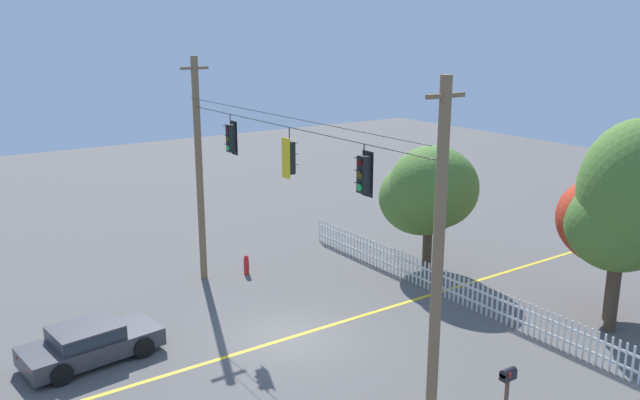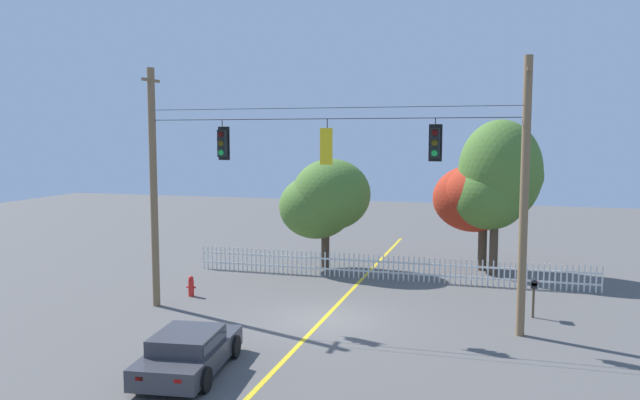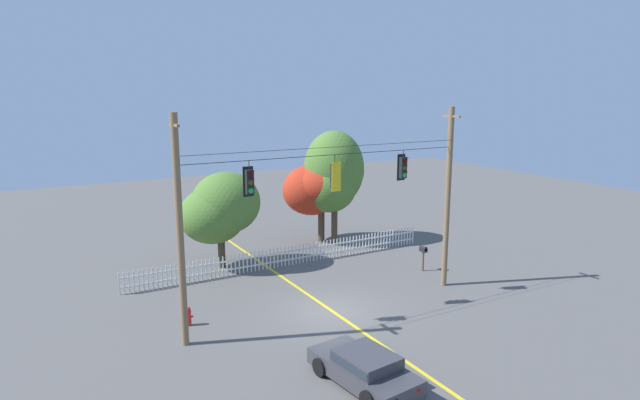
{
  "view_description": "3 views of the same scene",
  "coord_description": "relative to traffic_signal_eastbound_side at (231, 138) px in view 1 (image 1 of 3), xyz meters",
  "views": [
    {
      "loc": [
        16.67,
        -10.32,
        9.69
      ],
      "look_at": [
        0.42,
        0.91,
        4.58
      ],
      "focal_mm": 36.97,
      "sensor_mm": 36.0,
      "label": 1
    },
    {
      "loc": [
        5.67,
        -20.46,
        6.29
      ],
      "look_at": [
        -0.52,
        1.37,
        4.0
      ],
      "focal_mm": 35.29,
      "sensor_mm": 36.0,
      "label": 2
    },
    {
      "loc": [
        -11.47,
        -19.21,
        9.55
      ],
      "look_at": [
        0.16,
        1.32,
        4.73
      ],
      "focal_mm": 30.43,
      "sensor_mm": 36.0,
      "label": 3
    }
  ],
  "objects": [
    {
      "name": "ground",
      "position": [
        3.71,
        -0.01,
        -6.06
      ],
      "size": [
        80.0,
        80.0,
        0.0
      ],
      "primitive_type": "plane",
      "color": "#565451"
    },
    {
      "name": "lane_centerline_stripe",
      "position": [
        3.71,
        -0.01,
        -6.06
      ],
      "size": [
        0.16,
        36.0,
        0.01
      ],
      "primitive_type": "cube",
      "color": "gold",
      "rests_on": "ground"
    },
    {
      "name": "signal_support_span",
      "position": [
        3.71,
        -0.01,
        -1.59
      ],
      "size": [
        13.24,
        1.1,
        8.77
      ],
      "color": "brown",
      "rests_on": "ground"
    },
    {
      "name": "traffic_signal_eastbound_side",
      "position": [
        0.0,
        0.0,
        0.0
      ],
      "size": [
        0.43,
        0.38,
        1.42
      ],
      "color": "black"
    },
    {
      "name": "traffic_signal_northbound_primary",
      "position": [
        3.83,
        -0.02,
        -0.09
      ],
      "size": [
        0.43,
        0.38,
        1.53
      ],
      "color": "black"
    },
    {
      "name": "traffic_signal_northbound_secondary",
      "position": [
        7.42,
        0.0,
        0.04
      ],
      "size": [
        0.43,
        0.38,
        1.39
      ],
      "color": "black"
    },
    {
      "name": "white_picket_fence",
      "position": [
        4.75,
        6.55,
        -5.51
      ],
      "size": [
        17.68,
        0.06,
        1.1
      ],
      "color": "silver",
      "rests_on": "ground"
    },
    {
      "name": "autumn_maple_near_fence",
      "position": [
        1.52,
        8.01,
        -2.76
      ],
      "size": [
        4.38,
        3.5,
        5.27
      ],
      "color": "#473828",
      "rests_on": "ground"
    },
    {
      "name": "autumn_maple_mid",
      "position": [
        8.63,
        9.87,
        -2.52
      ],
      "size": [
        4.56,
        3.96,
        5.17
      ],
      "color": "#473828",
      "rests_on": "ground"
    },
    {
      "name": "autumn_oak_far_east",
      "position": [
        9.38,
        9.39,
        -1.7
      ],
      "size": [
        4.07,
        3.7,
        7.08
      ],
      "color": "#473828",
      "rests_on": "ground"
    },
    {
      "name": "parked_car",
      "position": [
        1.55,
        -5.75,
        -5.46
      ],
      "size": [
        2.28,
        4.19,
        1.15
      ],
      "color": "#38383D",
      "rests_on": "ground"
    },
    {
      "name": "fire_hydrant",
      "position": [
        -2.19,
        1.61,
        -5.66
      ],
      "size": [
        0.38,
        0.22,
        0.82
      ],
      "color": "red",
      "rests_on": "ground"
    },
    {
      "name": "roadside_mailbox",
      "position": [
        10.7,
        2.18,
        -4.94
      ],
      "size": [
        0.25,
        0.44,
        1.38
      ],
      "color": "brown",
      "rests_on": "ground"
    }
  ]
}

